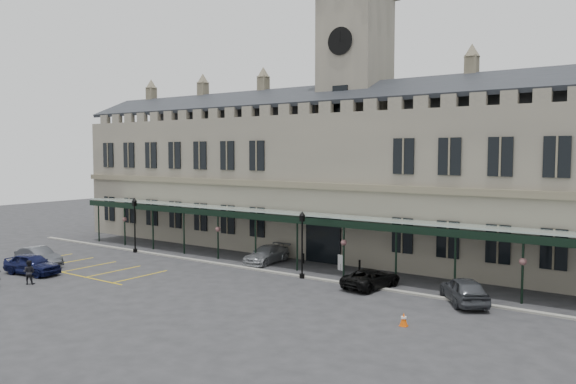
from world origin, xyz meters
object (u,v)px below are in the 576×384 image
Objects in this scene: traffic_cone at (404,320)px; sign_board at (341,263)px; car_van at (371,278)px; car_left_b at (39,257)px; person_b at (29,272)px; car_right_a at (464,290)px; station_building at (354,180)px; car_taxi at (267,254)px; lamp_post_left at (135,220)px; lamp_post_mid at (302,239)px; clock_tower at (355,103)px; car_left_a at (32,264)px.

traffic_cone is 0.59× the size of sign_board.
traffic_cone is at bearing 137.67° from car_van.
traffic_cone is 0.15× the size of car_left_b.
person_b is (-24.38, -6.06, 0.48)m from traffic_cone.
car_van is at bearing -38.20° from car_right_a.
station_building is 12.56× the size of car_taxi.
car_right_a is at bearing -173.67° from car_van.
lamp_post_left is 12.86m from person_b.
car_taxi reaches higher than sign_board.
lamp_post_mid is 1.06× the size of car_left_b.
station_building is 26.46m from car_left_b.
car_left_b reaches higher than sign_board.
sign_board is 5.61m from car_van.
clock_tower reaches higher than car_taxi.
person_b is at bearing -72.43° from lamp_post_left.
traffic_cone is at bearing -12.07° from lamp_post_left.
lamp_post_mid is 2.91× the size of person_b.
person_b reaches higher than car_left_a.
car_van is at bearing -20.16° from sign_board.
car_taxi is 17.07m from car_right_a.
clock_tower is 21.08× the size of sign_board.
lamp_post_mid reaches higher than car_right_a.
lamp_post_left reaches higher than car_van.
lamp_post_mid is 6.90× the size of traffic_cone.
person_b is (-12.30, -22.77, -5.65)m from station_building.
station_building is 26.49m from person_b.
car_left_a is at bearing -127.92° from car_left_b.
person_b is at bearing -125.49° from car_left_b.
lamp_post_left reaches higher than car_taxi.
car_van is at bearing 179.24° from person_b.
station_building reaches higher than car_left_a.
lamp_post_left reaches higher than traffic_cone.
sign_board is at bearing -68.52° from station_building.
car_left_a is at bearing -122.03° from sign_board.
traffic_cone is 25.13m from person_b.
car_van is (4.34, -3.55, 0.06)m from sign_board.
station_building reaches higher than car_van.
lamp_post_mid reaches higher than traffic_cone.
car_left_a is at bearing 35.14° from car_van.
car_van reaches higher than traffic_cone.
person_b reaches higher than car_taxi.
lamp_post_left is 19.33m from sign_board.
clock_tower is at bearing -42.04° from car_left_b.
clock_tower is at bearing -46.78° from car_van.
person_b is at bearing -139.11° from lamp_post_mid.
lamp_post_left reaches higher than person_b.
person_b is at bearing -118.37° from station_building.
lamp_post_mid is (1.73, -10.63, -3.64)m from station_building.
lamp_post_left is at bearing -146.28° from clock_tower.
traffic_cone is 18.09m from car_taxi.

